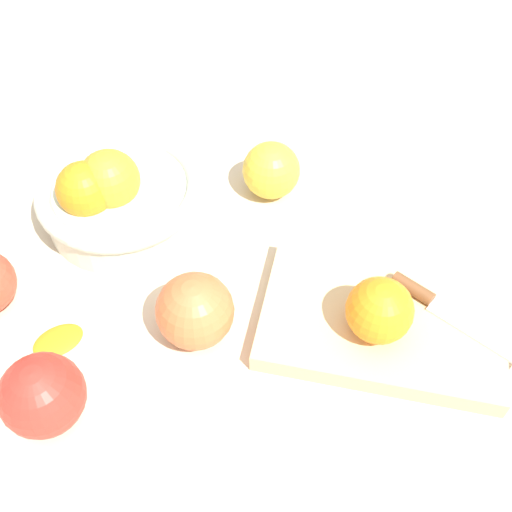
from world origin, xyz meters
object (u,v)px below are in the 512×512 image
at_px(knife, 441,307).
at_px(apple_front_left_3, 42,395).
at_px(cutting_board, 381,322).
at_px(apple_front_left_2, 195,311).
at_px(orange_on_board, 380,310).
at_px(apple_back_left, 271,170).
at_px(bowl, 118,195).

relative_size(knife, apple_front_left_3, 2.01).
xyz_separation_m(cutting_board, apple_front_left_2, (-0.16, -0.09, 0.03)).
xyz_separation_m(orange_on_board, apple_front_left_2, (-0.16, -0.07, -0.02)).
height_order(apple_back_left, apple_front_left_2, apple_front_left_2).
bearing_deg(knife, apple_back_left, 157.41).
distance_m(apple_back_left, apple_front_left_2, 0.22).
xyz_separation_m(bowl, knife, (0.37, 0.02, -0.01)).
bearing_deg(orange_on_board, apple_back_left, 141.00).
relative_size(apple_back_left, apple_front_left_2, 0.89).
distance_m(apple_front_left_2, apple_front_left_3, 0.16).
relative_size(cutting_board, apple_front_left_3, 3.14).
distance_m(cutting_board, apple_front_left_3, 0.33).
distance_m(bowl, cutting_board, 0.33).
bearing_deg(apple_back_left, orange_on_board, -39.00).
bearing_deg(apple_front_left_2, knife, 29.29).
xyz_separation_m(knife, apple_front_left_3, (-0.29, -0.26, 0.01)).
distance_m(bowl, apple_front_left_3, 0.25).
bearing_deg(apple_front_left_3, bowl, 109.36).
bearing_deg(apple_front_left_2, apple_back_left, 95.65).
distance_m(bowl, apple_back_left, 0.18).
height_order(orange_on_board, knife, orange_on_board).
relative_size(orange_on_board, apple_front_left_3, 0.84).
relative_size(cutting_board, apple_back_left, 3.50).
height_order(orange_on_board, apple_front_left_3, orange_on_board).
xyz_separation_m(bowl, apple_front_left_3, (0.08, -0.24, 0.00)).
bearing_deg(cutting_board, bowl, 177.82).
height_order(cutting_board, orange_on_board, orange_on_board).
bearing_deg(cutting_board, knife, 33.68).
bearing_deg(bowl, apple_front_left_3, -70.64).
bearing_deg(apple_front_left_2, apple_front_left_3, -118.78).
relative_size(orange_on_board, apple_back_left, 0.94).
relative_size(bowl, orange_on_board, 2.95).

